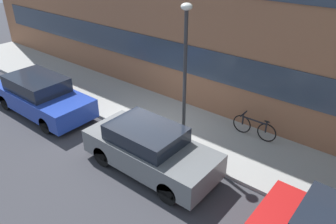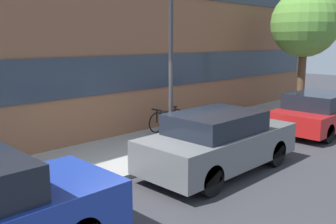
% 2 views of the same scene
% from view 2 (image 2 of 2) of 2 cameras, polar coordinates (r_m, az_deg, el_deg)
% --- Properties ---
extents(ground_plane, '(56.00, 56.00, 0.00)m').
position_cam_2_polar(ground_plane, '(8.65, -3.37, -9.40)').
color(ground_plane, '#333338').
extents(sidewalk_strip, '(28.00, 2.88, 0.12)m').
position_cam_2_polar(sidewalk_strip, '(9.70, -9.09, -6.89)').
color(sidewalk_strip, gray).
rests_on(sidewalk_strip, ground_plane).
extents(parked_car_grey, '(4.05, 1.69, 1.41)m').
position_cam_2_polar(parked_car_grey, '(8.67, 7.75, -4.50)').
color(parked_car_grey, slate).
rests_on(parked_car_grey, ground_plane).
extents(parked_car_red, '(4.04, 1.79, 1.31)m').
position_cam_2_polar(parked_car_red, '(13.33, 22.07, -0.05)').
color(parked_car_red, '#AD1919').
rests_on(parked_car_red, ground_plane).
extents(bicycle, '(1.55, 0.44, 0.75)m').
position_cam_2_polar(bicycle, '(12.09, -0.23, -1.08)').
color(bicycle, black).
rests_on(bicycle, sidewalk_strip).
extents(street_tree, '(2.54, 2.54, 4.78)m').
position_cam_2_polar(street_tree, '(15.34, 20.15, 12.48)').
color(street_tree, brown).
rests_on(street_tree, sidewalk_strip).
extents(lamp_post, '(0.32, 0.32, 4.44)m').
position_cam_2_polar(lamp_post, '(9.42, 0.43, 10.11)').
color(lamp_post, '#2D2D30').
rests_on(lamp_post, sidewalk_strip).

